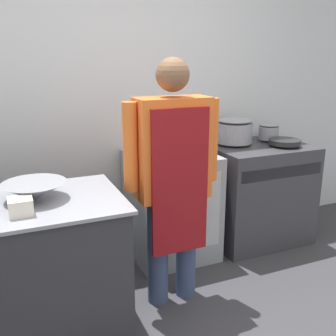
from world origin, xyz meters
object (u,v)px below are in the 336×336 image
Objects in this scene: mixing_bowl at (35,191)px; saute_pan at (285,142)px; plastic_tub at (21,206)px; sauce_pot at (269,131)px; stove at (257,193)px; stock_pot at (234,130)px; person_cook at (173,171)px; fridge_unit at (171,205)px.

saute_pan is (2.13, 0.48, 0.01)m from mixing_bowl.
plastic_tub is 2.40m from sauce_pot.
stock_pot is (-0.20, 0.12, 0.58)m from stove.
person_cook is 1.45m from sauce_pot.
fridge_unit is at bearing -172.68° from stock_pot.
saute_pan is (0.37, -0.23, -0.09)m from stock_pot.
mixing_bowl is 2.25m from sauce_pot.
mixing_bowl is 1.96× the size of sauce_pot.
plastic_tub is at bearing -112.99° from mixing_bowl.
person_cook is 4.60× the size of mixing_bowl.
fridge_unit is 0.54× the size of person_cook.
plastic_tub is at bearing -158.76° from stove.
stock_pot is 0.37m from sauce_pot.
plastic_tub is 2.32m from saute_pan.
plastic_tub is at bearing -157.65° from sauce_pot.
mixing_bowl is at bearing -167.44° from saute_pan.
stove is at bearing 16.79° from mixing_bowl.
sauce_pot is at bearing 33.91° from stove.
plastic_tub is (-0.09, -0.20, -0.01)m from mixing_bowl.
plastic_tub is 0.44× the size of saute_pan.
stove is at bearing 146.61° from saute_pan.
stock_pot reaches higher than stove.
mixing_bowl is at bearing 67.01° from plastic_tub.
stock_pot is at bearing 26.29° from plastic_tub.
person_cook is 6.01× the size of saute_pan.
stock_pot is (1.76, 0.71, 0.10)m from mixing_bowl.
stock_pot is at bearing 37.49° from person_cook.
saute_pan is (1.02, -0.15, 0.49)m from fridge_unit.
person_cook is (-1.10, -0.57, 0.49)m from stove.
fridge_unit is 4.85× the size of sauce_pot.
sauce_pot reaches higher than saute_pan.
person_cook is 9.02× the size of sauce_pot.
person_cook is 5.29× the size of stock_pot.
saute_pan is at bearing -32.07° from stock_pot.
sauce_pot is (-0.00, 0.23, 0.05)m from saute_pan.
stove is 0.85m from fridge_unit.
person_cook is at bearing -142.51° from stock_pot.
stove is 4.98× the size of sauce_pot.
sauce_pot is (1.28, 0.69, 0.05)m from person_cook.
fridge_unit is at bearing 29.31° from mixing_bowl.
sauce_pot reaches higher than plastic_tub.
person_cook is at bearing 1.06° from mixing_bowl.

